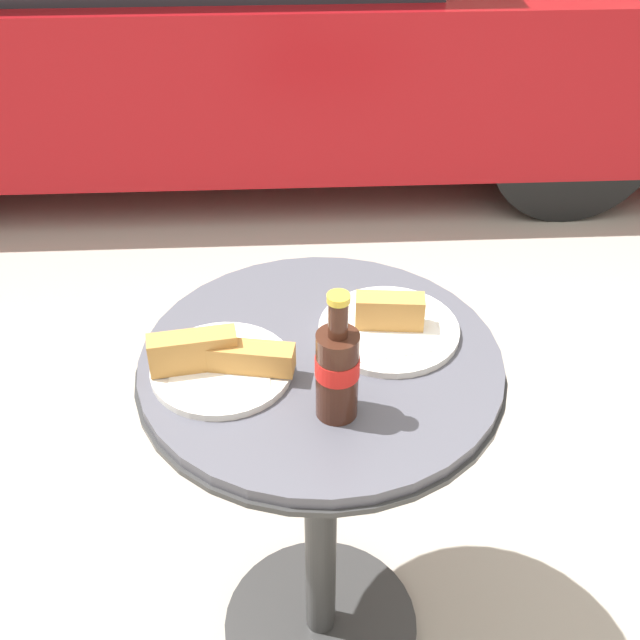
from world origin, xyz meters
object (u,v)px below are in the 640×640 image
object	(u,v)px
bistro_table	(321,457)
lunch_plate_far	(220,362)
cola_bottle_left	(337,369)
lunch_plate_near	(389,325)

from	to	relation	value
bistro_table	lunch_plate_far	xyz separation A→B (m)	(-0.15, -0.03, 0.25)
cola_bottle_left	lunch_plate_far	size ratio (longest dim) A/B	0.94
bistro_table	cola_bottle_left	world-z (taller)	cola_bottle_left
lunch_plate_near	lunch_plate_far	distance (m)	0.28
bistro_table	lunch_plate_far	bearing A→B (deg)	-168.94
lunch_plate_near	lunch_plate_far	xyz separation A→B (m)	(-0.27, -0.08, 0.01)
lunch_plate_far	bistro_table	bearing A→B (deg)	11.06
bistro_table	lunch_plate_near	xyz separation A→B (m)	(0.11, 0.05, 0.24)
bistro_table	cola_bottle_left	size ratio (longest dim) A/B	3.63
cola_bottle_left	lunch_plate_far	bearing A→B (deg)	151.17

